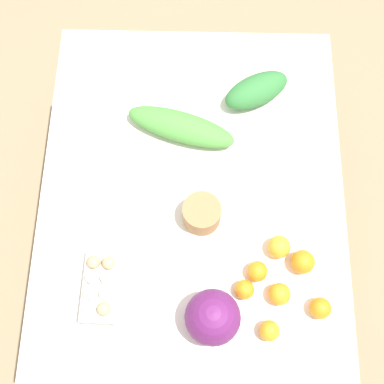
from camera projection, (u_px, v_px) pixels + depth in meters
The scene contains 14 objects.
ground_plane at pixel (192, 249), 2.53m from camera, with size 8.00×8.00×0.00m, color #937A5B.
dining_table at pixel (192, 202), 1.93m from camera, with size 1.37×1.05×0.73m.
cabbage_purple at pixel (213, 317), 1.62m from camera, with size 0.17×0.17×0.17m, color #601E5B.
egg_carton at pixel (100, 287), 1.69m from camera, with size 0.23×0.11×0.09m.
paper_bag at pixel (202, 214), 1.78m from camera, with size 0.13×0.13×0.09m, color #997047.
greens_bunch_scallion at pixel (256, 90), 1.95m from camera, with size 0.25×0.12×0.10m, color #337538.
greens_bunch_kale at pixel (181, 127), 1.90m from camera, with size 0.40×0.11×0.09m, color #4C933D.
orange_0 at pixel (279, 294), 1.69m from camera, with size 0.07×0.07×0.07m, color orange.
orange_1 at pixel (269, 331), 1.65m from camera, with size 0.07×0.07×0.07m, color orange.
orange_2 at pixel (320, 308), 1.68m from camera, with size 0.07×0.07×0.07m, color orange.
orange_3 at pixel (257, 271), 1.72m from camera, with size 0.07×0.07×0.07m, color orange.
orange_4 at pixel (279, 247), 1.75m from camera, with size 0.08×0.08×0.08m, color orange.
orange_5 at pixel (244, 290), 1.70m from camera, with size 0.06×0.06×0.06m, color orange.
orange_6 at pixel (303, 262), 1.73m from camera, with size 0.08×0.08×0.08m, color orange.
Camera 1 is at (0.67, 0.01, 2.46)m, focal length 50.00 mm.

